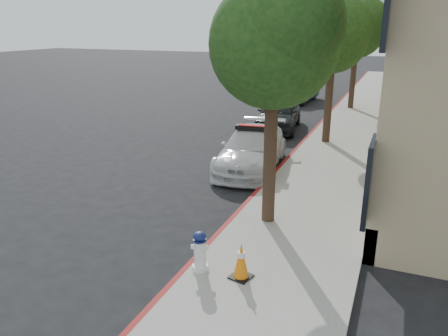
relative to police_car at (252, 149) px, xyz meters
The scene contains 11 objects.
ground 2.43m from the police_car, 118.08° to the right, with size 120.00×120.00×0.00m, color black.
sidewalk 8.34m from the police_car, 72.52° to the left, with size 3.20×50.00×0.15m, color gray.
curb_strip 8.02m from the police_car, 83.10° to the left, with size 0.12×50.00×0.15m, color maroon.
tree_near 5.74m from the police_car, 65.83° to the right, with size 2.92×2.82×5.62m.
tree_mid 5.56m from the police_car, 65.01° to the left, with size 2.77×2.64×5.43m.
tree_far 12.62m from the police_car, 81.28° to the left, with size 3.10×3.00×5.81m.
police_car is the anchor object (origin of this frame).
parked_car_mid 5.94m from the police_car, 96.90° to the left, with size 1.76×4.37×1.49m, color black.
parked_car_far 13.68m from the police_car, 96.24° to the left, with size 1.43×4.10×1.35m, color #141A34.
fire_hydrant 6.84m from the police_car, 79.47° to the right, with size 0.34×0.31×0.80m.
traffic_cone 6.99m from the police_car, 72.79° to the right, with size 0.45×0.45×0.71m.
Camera 1 is at (5.57, -11.30, 4.66)m, focal length 35.00 mm.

